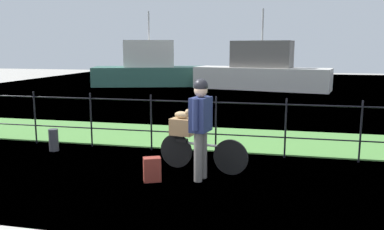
{
  "coord_description": "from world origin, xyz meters",
  "views": [
    {
      "loc": [
        1.98,
        -5.74,
        2.18
      ],
      "look_at": [
        0.33,
        1.53,
        0.9
      ],
      "focal_mm": 37.18,
      "sensor_mm": 36.0,
      "label": 1
    }
  ],
  "objects_px": {
    "moored_boat_near": "(261,72)",
    "moored_boat_mid": "(149,69)",
    "cyclist_person": "(201,120)",
    "bicycle_main": "(202,153)",
    "backpack_on_paving": "(152,169)",
    "wooden_crate": "(182,127)",
    "terrier_dog": "(183,114)",
    "mooring_bollard": "(54,140)"
  },
  "relations": [
    {
      "from": "wooden_crate",
      "to": "moored_boat_mid",
      "type": "distance_m",
      "value": 16.03
    },
    {
      "from": "wooden_crate",
      "to": "mooring_bollard",
      "type": "relative_size",
      "value": 0.85
    },
    {
      "from": "terrier_dog",
      "to": "backpack_on_paving",
      "type": "height_order",
      "value": "terrier_dog"
    },
    {
      "from": "mooring_bollard",
      "to": "moored_boat_mid",
      "type": "bearing_deg",
      "value": 100.86
    },
    {
      "from": "mooring_bollard",
      "to": "cyclist_person",
      "type": "bearing_deg",
      "value": -18.38
    },
    {
      "from": "terrier_dog",
      "to": "moored_boat_near",
      "type": "distance_m",
      "value": 14.24
    },
    {
      "from": "bicycle_main",
      "to": "backpack_on_paving",
      "type": "xyz_separation_m",
      "value": [
        -0.68,
        -0.74,
        -0.13
      ]
    },
    {
      "from": "wooden_crate",
      "to": "mooring_bollard",
      "type": "height_order",
      "value": "wooden_crate"
    },
    {
      "from": "bicycle_main",
      "to": "backpack_on_paving",
      "type": "height_order",
      "value": "bicycle_main"
    },
    {
      "from": "wooden_crate",
      "to": "moored_boat_near",
      "type": "distance_m",
      "value": 14.23
    },
    {
      "from": "moored_boat_near",
      "to": "cyclist_person",
      "type": "bearing_deg",
      "value": -90.74
    },
    {
      "from": "moored_boat_mid",
      "to": "terrier_dog",
      "type": "bearing_deg",
      "value": -69.01
    },
    {
      "from": "mooring_bollard",
      "to": "bicycle_main",
      "type": "bearing_deg",
      "value": -11.19
    },
    {
      "from": "backpack_on_paving",
      "to": "bicycle_main",
      "type": "bearing_deg",
      "value": -157.75
    },
    {
      "from": "cyclist_person",
      "to": "moored_boat_mid",
      "type": "relative_size",
      "value": 0.25
    },
    {
      "from": "bicycle_main",
      "to": "moored_boat_near",
      "type": "height_order",
      "value": "moored_boat_near"
    },
    {
      "from": "bicycle_main",
      "to": "wooden_crate",
      "type": "bearing_deg",
      "value": 168.69
    },
    {
      "from": "cyclist_person",
      "to": "moored_boat_near",
      "type": "height_order",
      "value": "moored_boat_near"
    },
    {
      "from": "moored_boat_near",
      "to": "moored_boat_mid",
      "type": "relative_size",
      "value": 1.07
    },
    {
      "from": "backpack_on_paving",
      "to": "terrier_dog",
      "type": "bearing_deg",
      "value": -137.24
    },
    {
      "from": "terrier_dog",
      "to": "moored_boat_near",
      "type": "relative_size",
      "value": 0.05
    },
    {
      "from": "cyclist_person",
      "to": "moored_boat_near",
      "type": "relative_size",
      "value": 0.23
    },
    {
      "from": "terrier_dog",
      "to": "mooring_bollard",
      "type": "height_order",
      "value": "terrier_dog"
    },
    {
      "from": "terrier_dog",
      "to": "moored_boat_near",
      "type": "height_order",
      "value": "moored_boat_near"
    },
    {
      "from": "terrier_dog",
      "to": "cyclist_person",
      "type": "relative_size",
      "value": 0.19
    },
    {
      "from": "bicycle_main",
      "to": "mooring_bollard",
      "type": "height_order",
      "value": "bicycle_main"
    },
    {
      "from": "backpack_on_paving",
      "to": "moored_boat_mid",
      "type": "relative_size",
      "value": 0.06
    },
    {
      "from": "wooden_crate",
      "to": "bicycle_main",
      "type": "bearing_deg",
      "value": -11.31
    },
    {
      "from": "wooden_crate",
      "to": "moored_boat_mid",
      "type": "xyz_separation_m",
      "value": [
        -5.72,
        14.97,
        0.15
      ]
    },
    {
      "from": "cyclist_person",
      "to": "moored_boat_mid",
      "type": "xyz_separation_m",
      "value": [
        -6.18,
        15.52,
        -0.08
      ]
    },
    {
      "from": "moored_boat_mid",
      "to": "mooring_bollard",
      "type": "bearing_deg",
      "value": -79.14
    },
    {
      "from": "terrier_dog",
      "to": "cyclist_person",
      "type": "distance_m",
      "value": 0.69
    },
    {
      "from": "moored_boat_mid",
      "to": "moored_boat_near",
      "type": "bearing_deg",
      "value": -6.77
    },
    {
      "from": "backpack_on_paving",
      "to": "moored_boat_near",
      "type": "xyz_separation_m",
      "value": [
        0.95,
        15.03,
        0.71
      ]
    },
    {
      "from": "backpack_on_paving",
      "to": "moored_boat_near",
      "type": "distance_m",
      "value": 15.08
    },
    {
      "from": "terrier_dog",
      "to": "mooring_bollard",
      "type": "distance_m",
      "value": 3.14
    },
    {
      "from": "backpack_on_paving",
      "to": "moored_boat_mid",
      "type": "distance_m",
      "value": 16.71
    },
    {
      "from": "bicycle_main",
      "to": "moored_boat_near",
      "type": "bearing_deg",
      "value": 88.91
    },
    {
      "from": "cyclist_person",
      "to": "bicycle_main",
      "type": "bearing_deg",
      "value": 99.52
    },
    {
      "from": "mooring_bollard",
      "to": "moored_boat_mid",
      "type": "relative_size",
      "value": 0.07
    },
    {
      "from": "terrier_dog",
      "to": "backpack_on_paving",
      "type": "relative_size",
      "value": 0.81
    },
    {
      "from": "terrier_dog",
      "to": "mooring_bollard",
      "type": "relative_size",
      "value": 0.69
    }
  ]
}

